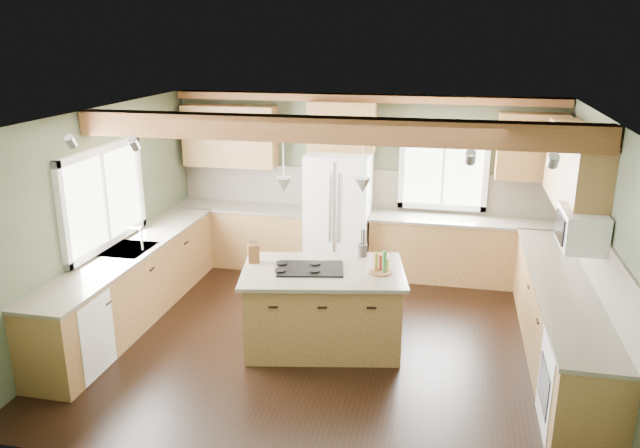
# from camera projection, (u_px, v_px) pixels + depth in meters

# --- Properties ---
(floor) EXTENTS (5.60, 5.60, 0.00)m
(floor) POSITION_uv_depth(u_px,v_px,m) (330.00, 340.00, 7.27)
(floor) COLOR black
(floor) RESTS_ON ground
(ceiling) EXTENTS (5.60, 5.60, 0.00)m
(ceiling) POSITION_uv_depth(u_px,v_px,m) (331.00, 116.00, 6.50)
(ceiling) COLOR silver
(ceiling) RESTS_ON wall_back
(wall_back) EXTENTS (5.60, 0.00, 5.60)m
(wall_back) POSITION_uv_depth(u_px,v_px,m) (363.00, 183.00, 9.22)
(wall_back) COLOR #454E37
(wall_back) RESTS_ON ground
(wall_left) EXTENTS (0.00, 5.00, 5.00)m
(wall_left) POSITION_uv_depth(u_px,v_px,m) (101.00, 219.00, 7.45)
(wall_left) COLOR #454E37
(wall_left) RESTS_ON ground
(wall_right) EXTENTS (0.00, 5.00, 5.00)m
(wall_right) POSITION_uv_depth(u_px,v_px,m) (601.00, 252.00, 6.32)
(wall_right) COLOR #454E37
(wall_right) RESTS_ON ground
(ceiling_beam) EXTENTS (5.55, 0.26, 0.26)m
(ceiling_beam) POSITION_uv_depth(u_px,v_px,m) (329.00, 130.00, 6.42)
(ceiling_beam) COLOR brown
(ceiling_beam) RESTS_ON ceiling
(soffit_trim) EXTENTS (5.55, 0.20, 0.10)m
(soffit_trim) POSITION_uv_depth(u_px,v_px,m) (364.00, 98.00, 8.76)
(soffit_trim) COLOR brown
(soffit_trim) RESTS_ON ceiling
(backsplash_back) EXTENTS (5.58, 0.03, 0.58)m
(backsplash_back) POSITION_uv_depth(u_px,v_px,m) (363.00, 189.00, 9.23)
(backsplash_back) COLOR brown
(backsplash_back) RESTS_ON wall_back
(backsplash_right) EXTENTS (0.03, 3.70, 0.58)m
(backsplash_right) POSITION_uv_depth(u_px,v_px,m) (597.00, 258.00, 6.40)
(backsplash_right) COLOR brown
(backsplash_right) RESTS_ON wall_right
(base_cab_back_left) EXTENTS (2.02, 0.60, 0.88)m
(base_cab_back_left) POSITION_uv_depth(u_px,v_px,m) (244.00, 236.00, 9.56)
(base_cab_back_left) COLOR brown
(base_cab_back_left) RESTS_ON floor
(counter_back_left) EXTENTS (2.06, 0.64, 0.04)m
(counter_back_left) POSITION_uv_depth(u_px,v_px,m) (243.00, 207.00, 9.42)
(counter_back_left) COLOR #464133
(counter_back_left) RESTS_ON base_cab_back_left
(base_cab_back_right) EXTENTS (2.62, 0.60, 0.88)m
(base_cab_back_right) POSITION_uv_depth(u_px,v_px,m) (462.00, 251.00, 8.90)
(base_cab_back_right) COLOR brown
(base_cab_back_right) RESTS_ON floor
(counter_back_right) EXTENTS (2.66, 0.64, 0.04)m
(counter_back_right) POSITION_uv_depth(u_px,v_px,m) (465.00, 220.00, 8.76)
(counter_back_right) COLOR #464133
(counter_back_right) RESTS_ON base_cab_back_right
(base_cab_left) EXTENTS (0.60, 3.70, 0.88)m
(base_cab_left) POSITION_uv_depth(u_px,v_px,m) (133.00, 285.00, 7.69)
(base_cab_left) COLOR brown
(base_cab_left) RESTS_ON floor
(counter_left) EXTENTS (0.64, 3.74, 0.04)m
(counter_left) POSITION_uv_depth(u_px,v_px,m) (129.00, 250.00, 7.55)
(counter_left) COLOR #464133
(counter_left) RESTS_ON base_cab_left
(base_cab_right) EXTENTS (0.60, 3.70, 0.88)m
(base_cab_right) POSITION_uv_depth(u_px,v_px,m) (559.00, 324.00, 6.69)
(base_cab_right) COLOR brown
(base_cab_right) RESTS_ON floor
(counter_right) EXTENTS (0.64, 3.74, 0.04)m
(counter_right) POSITION_uv_depth(u_px,v_px,m) (564.00, 284.00, 6.55)
(counter_right) COLOR #464133
(counter_right) RESTS_ON base_cab_right
(upper_cab_back_left) EXTENTS (1.40, 0.35, 0.90)m
(upper_cab_back_left) POSITION_uv_depth(u_px,v_px,m) (230.00, 136.00, 9.27)
(upper_cab_back_left) COLOR brown
(upper_cab_back_left) RESTS_ON wall_back
(upper_cab_over_fridge) EXTENTS (0.96, 0.35, 0.70)m
(upper_cab_over_fridge) POSITION_uv_depth(u_px,v_px,m) (342.00, 126.00, 8.87)
(upper_cab_over_fridge) COLOR brown
(upper_cab_over_fridge) RESTS_ON wall_back
(upper_cab_right) EXTENTS (0.35, 2.20, 0.90)m
(upper_cab_right) POSITION_uv_depth(u_px,v_px,m) (575.00, 170.00, 7.01)
(upper_cab_right) COLOR brown
(upper_cab_right) RESTS_ON wall_right
(upper_cab_back_corner) EXTENTS (0.90, 0.35, 0.90)m
(upper_cab_back_corner) POSITION_uv_depth(u_px,v_px,m) (531.00, 147.00, 8.40)
(upper_cab_back_corner) COLOR brown
(upper_cab_back_corner) RESTS_ON wall_back
(window_left) EXTENTS (0.04, 1.60, 1.05)m
(window_left) POSITION_uv_depth(u_px,v_px,m) (103.00, 197.00, 7.42)
(window_left) COLOR white
(window_left) RESTS_ON wall_left
(window_back) EXTENTS (1.10, 0.04, 1.00)m
(window_back) POSITION_uv_depth(u_px,v_px,m) (443.00, 170.00, 8.90)
(window_back) COLOR white
(window_back) RESTS_ON wall_back
(sink) EXTENTS (0.50, 0.65, 0.03)m
(sink) POSITION_uv_depth(u_px,v_px,m) (129.00, 250.00, 7.55)
(sink) COLOR #262628
(sink) RESTS_ON counter_left
(faucet) EXTENTS (0.02, 0.02, 0.28)m
(faucet) POSITION_uv_depth(u_px,v_px,m) (142.00, 240.00, 7.47)
(faucet) COLOR #B2B2B7
(faucet) RESTS_ON sink
(dishwasher) EXTENTS (0.60, 0.60, 0.84)m
(dishwasher) POSITION_uv_depth(u_px,v_px,m) (72.00, 334.00, 6.48)
(dishwasher) COLOR white
(dishwasher) RESTS_ON floor
(oven) EXTENTS (0.60, 0.72, 0.84)m
(oven) POSITION_uv_depth(u_px,v_px,m) (580.00, 389.00, 5.48)
(oven) COLOR white
(oven) RESTS_ON floor
(microwave) EXTENTS (0.40, 0.70, 0.38)m
(microwave) POSITION_uv_depth(u_px,v_px,m) (582.00, 228.00, 6.25)
(microwave) COLOR white
(microwave) RESTS_ON wall_right
(pendant_left) EXTENTS (0.18, 0.18, 0.16)m
(pendant_left) POSITION_uv_depth(u_px,v_px,m) (284.00, 185.00, 6.62)
(pendant_left) COLOR #B2B2B7
(pendant_left) RESTS_ON ceiling
(pendant_right) EXTENTS (0.18, 0.18, 0.16)m
(pendant_right) POSITION_uv_depth(u_px,v_px,m) (363.00, 185.00, 6.60)
(pendant_right) COLOR #B2B2B7
(pendant_right) RESTS_ON ceiling
(refrigerator) EXTENTS (0.90, 0.74, 1.80)m
(refrigerator) POSITION_uv_depth(u_px,v_px,m) (339.00, 214.00, 9.05)
(refrigerator) COLOR white
(refrigerator) RESTS_ON floor
(island) EXTENTS (1.84, 1.33, 0.88)m
(island) POSITION_uv_depth(u_px,v_px,m) (323.00, 309.00, 7.03)
(island) COLOR brown
(island) RESTS_ON floor
(island_top) EXTENTS (1.97, 1.46, 0.04)m
(island_top) POSITION_uv_depth(u_px,v_px,m) (323.00, 271.00, 6.90)
(island_top) COLOR #464133
(island_top) RESTS_ON island
(cooktop) EXTENTS (0.80, 0.61, 0.02)m
(cooktop) POSITION_uv_depth(u_px,v_px,m) (310.00, 269.00, 6.89)
(cooktop) COLOR black
(cooktop) RESTS_ON island_top
(knife_block) EXTENTS (0.16, 0.14, 0.21)m
(knife_block) POSITION_uv_depth(u_px,v_px,m) (254.00, 253.00, 7.08)
(knife_block) COLOR brown
(knife_block) RESTS_ON island_top
(utensil_crock) EXTENTS (0.12, 0.12, 0.15)m
(utensil_crock) POSITION_uv_depth(u_px,v_px,m) (363.00, 250.00, 7.29)
(utensil_crock) COLOR #362F2B
(utensil_crock) RESTS_ON island_top
(bottle_tray) EXTENTS (0.27, 0.27, 0.24)m
(bottle_tray) POSITION_uv_depth(u_px,v_px,m) (381.00, 262.00, 6.77)
(bottle_tray) COLOR brown
(bottle_tray) RESTS_ON island_top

